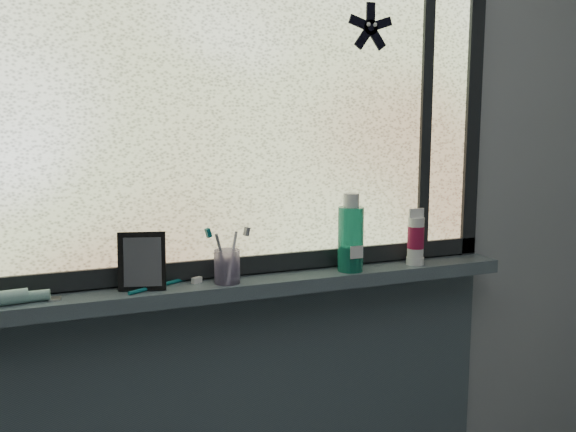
% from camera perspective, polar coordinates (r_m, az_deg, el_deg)
% --- Properties ---
extents(wall_back, '(3.00, 0.01, 2.50)m').
position_cam_1_polar(wall_back, '(1.81, -4.61, 1.99)').
color(wall_back, '#9EA3A8').
rests_on(wall_back, ground).
extents(windowsill, '(1.62, 0.14, 0.04)m').
position_cam_1_polar(windowsill, '(1.79, -3.79, -6.24)').
color(windowsill, '#47565F').
rests_on(windowsill, wall_back).
extents(window_pane, '(1.50, 0.01, 1.00)m').
position_cam_1_polar(window_pane, '(1.78, -4.50, 10.89)').
color(window_pane, silver).
rests_on(window_pane, wall_back).
extents(frame_bottom, '(1.60, 0.03, 0.05)m').
position_cam_1_polar(frame_bottom, '(1.82, -4.28, -4.36)').
color(frame_bottom, black).
rests_on(frame_bottom, windowsill).
extents(frame_right, '(0.05, 0.03, 1.10)m').
position_cam_1_polar(frame_right, '(2.14, 16.06, 10.23)').
color(frame_right, black).
rests_on(frame_right, wall_back).
extents(frame_mullion, '(0.03, 0.03, 1.00)m').
position_cam_1_polar(frame_mullion, '(2.04, 12.11, 10.46)').
color(frame_mullion, black).
rests_on(frame_mullion, wall_back).
extents(starfish_sticker, '(0.15, 0.02, 0.15)m').
position_cam_1_polar(starfish_sticker, '(1.94, 7.34, 16.29)').
color(starfish_sticker, black).
rests_on(starfish_sticker, window_pane).
extents(vanity_mirror, '(0.13, 0.09, 0.15)m').
position_cam_1_polar(vanity_mirror, '(1.70, -12.86, -3.93)').
color(vanity_mirror, black).
rests_on(vanity_mirror, windowsill).
extents(toothpaste_tube, '(0.20, 0.05, 0.04)m').
position_cam_1_polar(toothpaste_tube, '(1.68, -22.47, -6.58)').
color(toothpaste_tube, silver).
rests_on(toothpaste_tube, windowsill).
extents(toothbrush_cup, '(0.08, 0.08, 0.09)m').
position_cam_1_polar(toothbrush_cup, '(1.74, -5.43, -4.50)').
color(toothbrush_cup, '#A393C2').
rests_on(toothbrush_cup, windowsill).
extents(toothbrush_lying, '(0.22, 0.13, 0.02)m').
position_cam_1_polar(toothbrush_lying, '(1.73, -11.46, -6.02)').
color(toothbrush_lying, '#0B646A').
rests_on(toothbrush_lying, windowsill).
extents(mouthwash_bottle, '(0.10, 0.10, 0.19)m').
position_cam_1_polar(mouthwash_bottle, '(1.86, 5.60, -1.46)').
color(mouthwash_bottle, '#1B8F72').
rests_on(mouthwash_bottle, windowsill).
extents(cream_tube, '(0.06, 0.06, 0.12)m').
position_cam_1_polar(cream_tube, '(1.98, 11.30, -1.65)').
color(cream_tube, silver).
rests_on(cream_tube, windowsill).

